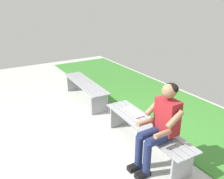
% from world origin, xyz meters
% --- Properties ---
extents(ground_plane, '(10.00, 7.00, 0.04)m').
position_xyz_m(ground_plane, '(1.12, 1.00, -0.02)').
color(ground_plane, '#B2B2AD').
extents(grass_strip, '(9.00, 2.01, 0.03)m').
position_xyz_m(grass_strip, '(1.12, -1.37, 0.01)').
color(grass_strip, '#387A2D').
rests_on(grass_strip, ground).
extents(bench_near, '(1.90, 0.51, 0.45)m').
position_xyz_m(bench_near, '(0.00, 0.00, 0.35)').
color(bench_near, gray).
rests_on(bench_near, ground).
extents(bench_far, '(1.79, 0.50, 0.45)m').
position_xyz_m(bench_far, '(2.24, -0.00, 0.35)').
color(bench_far, gray).
rests_on(bench_far, ground).
extents(person_seated, '(0.50, 0.69, 1.26)m').
position_xyz_m(person_seated, '(-0.41, 0.10, 0.69)').
color(person_seated, maroon).
rests_on(person_seated, ground).
extents(apple, '(0.08, 0.08, 0.08)m').
position_xyz_m(apple, '(-0.05, -0.10, 0.49)').
color(apple, red).
rests_on(apple, bench_near).
extents(book_open, '(0.42, 0.18, 0.02)m').
position_xyz_m(book_open, '(0.42, -0.06, 0.46)').
color(book_open, white).
rests_on(book_open, bench_near).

